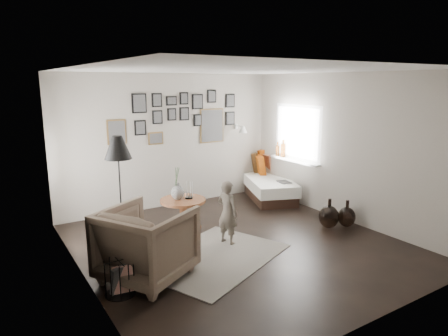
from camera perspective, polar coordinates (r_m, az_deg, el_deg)
ground at (r=6.22m, az=2.12°, el=-10.84°), size 4.80×4.80×0.00m
wall_back at (r=7.90m, az=-7.74°, el=3.83°), size 4.50×0.00×4.50m
wall_front at (r=4.15m, az=21.47°, el=-4.50°), size 4.50×0.00×4.50m
wall_left at (r=4.94m, az=-19.79°, el=-1.78°), size 0.00×4.80×4.80m
wall_right at (r=7.33m, az=16.86°, el=2.78°), size 0.00×4.80×4.80m
ceiling at (r=5.73m, az=2.33°, el=13.86°), size 4.80×4.80×0.00m
door_left at (r=6.15m, az=-22.01°, el=-1.70°), size 0.00×2.14×2.14m
window_right at (r=8.27m, az=9.34°, el=1.56°), size 0.15×1.32×1.30m
gallery_wall at (r=7.95m, az=-5.89°, el=7.15°), size 2.74×0.03×1.08m
wall_sconce at (r=8.42m, az=2.66°, el=5.55°), size 0.18×0.36×0.16m
rug at (r=5.78m, az=-1.42°, el=-12.63°), size 2.39×2.07×0.01m
pedestal_table at (r=6.59m, az=-5.83°, el=-7.06°), size 0.74×0.74×0.58m
vase at (r=6.43m, az=-6.64°, el=-3.14°), size 0.21×0.21×0.53m
candles at (r=6.50m, az=-5.05°, el=-3.20°), size 0.13×0.13×0.27m
daybed at (r=8.73m, az=5.80°, el=-2.11°), size 1.47×2.07×0.94m
magazine_on_daybed at (r=8.21m, az=8.59°, el=-1.99°), size 0.27×0.33×0.02m
armchair at (r=5.15m, az=-10.97°, el=-10.52°), size 1.37×1.36×0.93m
armchair_cushion at (r=5.20m, az=-10.88°, el=-10.10°), size 0.57×0.58×0.19m
floor_lamp at (r=5.93m, az=-14.91°, el=2.26°), size 0.39×0.39×1.68m
magazine_basket at (r=4.95m, az=-14.66°, el=-14.92°), size 0.35×0.35×0.42m
demijohn_large at (r=7.04m, az=14.76°, el=-6.74°), size 0.34×0.34×0.51m
demijohn_small at (r=7.19m, az=17.11°, el=-6.67°), size 0.30×0.30×0.46m
child at (r=6.08m, az=0.50°, el=-6.38°), size 0.34×0.42×0.99m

